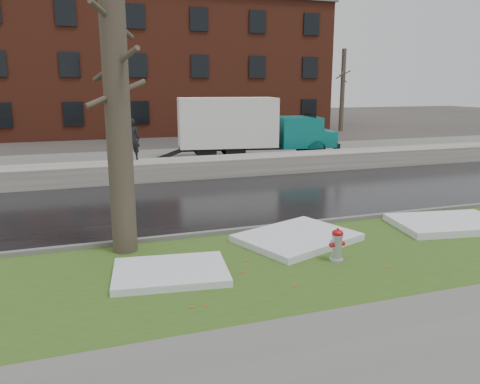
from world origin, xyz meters
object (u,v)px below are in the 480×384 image
object	(u,v)px
fire_hydrant	(337,244)
worker	(132,139)
box_truck	(246,127)
tree	(117,97)

from	to	relation	value
fire_hydrant	worker	xyz separation A→B (m)	(-3.00, 10.87, 1.15)
fire_hydrant	box_truck	world-z (taller)	box_truck
tree	worker	distance (m)	9.02
fire_hydrant	worker	bearing A→B (deg)	100.30
fire_hydrant	tree	distance (m)	5.57
fire_hydrant	worker	distance (m)	11.33
fire_hydrant	tree	bearing A→B (deg)	147.88
tree	worker	xyz separation A→B (m)	(1.17, 8.74, -1.86)
tree	box_truck	distance (m)	14.17
fire_hydrant	box_truck	distance (m)	14.56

